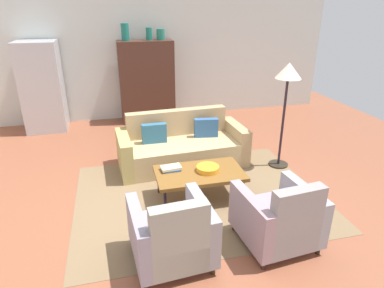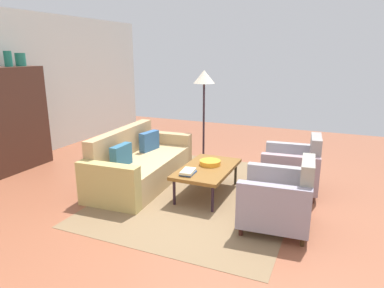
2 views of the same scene
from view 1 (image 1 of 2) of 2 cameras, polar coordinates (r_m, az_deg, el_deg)
name	(u,v)px [view 1 (image 1 of 2)]	position (r m, az deg, el deg)	size (l,w,h in m)	color
ground_plane	(181,206)	(4.60, -1.95, -10.52)	(10.68, 10.68, 0.00)	brown
wall_back	(143,57)	(7.94, -8.40, 14.55)	(8.90, 0.12, 2.80)	silver
area_rug	(198,196)	(4.81, 1.10, -8.86)	(3.40, 2.60, 0.01)	#7F6647
couch	(181,147)	(5.65, -1.87, -0.47)	(2.15, 1.02, 0.86)	tan
coffee_table	(200,174)	(4.58, 1.30, -5.17)	(1.20, 0.70, 0.42)	black
armchair_left	(173,236)	(3.53, -3.31, -15.55)	(0.86, 0.86, 0.88)	#381A15
armchair_right	(280,220)	(3.88, 14.84, -12.43)	(0.87, 0.87, 0.88)	#351C1E
fruit_bowl	(208,168)	(4.57, 2.72, -4.22)	(0.31, 0.31, 0.07)	orange
book_stack	(171,168)	(4.60, -3.62, -4.16)	(0.29, 0.19, 0.06)	#315190
cabinet	(147,82)	(7.69, -7.75, 10.52)	(1.20, 0.51, 1.80)	#46291F
vase_tall	(125,32)	(7.50, -11.40, 18.30)	(0.17, 0.17, 0.35)	#1B7162
vase_round	(149,34)	(7.54, -7.39, 18.23)	(0.13, 0.13, 0.26)	#1B6F5C
vase_small	(161,34)	(7.58, -5.41, 18.21)	(0.18, 0.18, 0.23)	#217460
refrigerator	(42,87)	(7.67, -24.28, 8.87)	(0.80, 0.73, 1.85)	#B7BABF
floor_lamp	(288,81)	(5.38, 16.07, 10.38)	(0.40, 0.40, 1.72)	#2A241A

